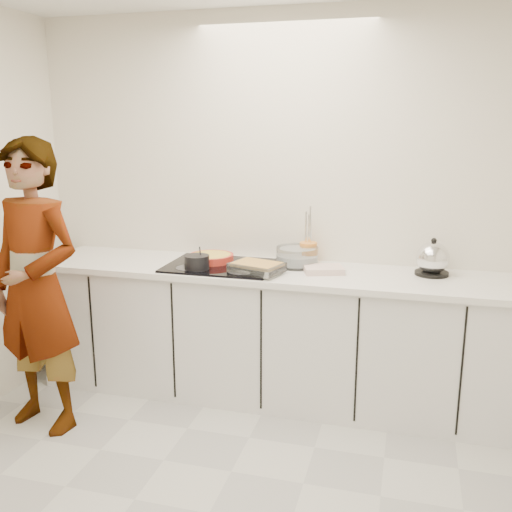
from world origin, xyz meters
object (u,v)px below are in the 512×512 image
(baking_dish, at_px, (257,267))
(tart_dish, at_px, (211,257))
(saucepan, at_px, (197,262))
(hob, at_px, (221,266))
(cook, at_px, (36,288))
(mixing_bowl, at_px, (297,257))
(kettle, at_px, (433,259))
(utensil_crock, at_px, (308,253))

(baking_dish, bearing_deg, tart_dish, 153.55)
(saucepan, xyz_separation_m, baking_dish, (0.40, 0.03, -0.01))
(hob, height_order, cook, cook)
(saucepan, height_order, mixing_bowl, saucepan)
(kettle, relative_size, utensil_crock, 1.66)
(tart_dish, height_order, baking_dish, baking_dish)
(hob, distance_m, baking_dish, 0.31)
(tart_dish, relative_size, utensil_crock, 2.47)
(saucepan, bearing_deg, kettle, 11.57)
(hob, height_order, mixing_bowl, mixing_bowl)
(tart_dish, height_order, utensil_crock, utensil_crock)
(kettle, distance_m, utensil_crock, 0.82)
(hob, xyz_separation_m, baking_dish, (0.28, -0.12, 0.04))
(hob, xyz_separation_m, kettle, (1.36, 0.15, 0.09))
(saucepan, distance_m, mixing_bowl, 0.68)
(baking_dish, bearing_deg, cook, -154.04)
(saucepan, height_order, cook, cook)
(tart_dish, height_order, mixing_bowl, mixing_bowl)
(tart_dish, bearing_deg, hob, -35.42)
(saucepan, bearing_deg, hob, 52.53)
(utensil_crock, bearing_deg, baking_dish, -127.04)
(baking_dish, xyz_separation_m, mixing_bowl, (0.21, 0.27, 0.01))
(mixing_bowl, distance_m, utensil_crock, 0.11)
(mixing_bowl, height_order, kettle, kettle)
(utensil_crock, relative_size, cook, 0.08)
(saucepan, xyz_separation_m, mixing_bowl, (0.61, 0.30, 0.00))
(saucepan, distance_m, baking_dish, 0.40)
(hob, xyz_separation_m, utensil_crock, (0.55, 0.24, 0.07))
(saucepan, xyz_separation_m, utensil_crock, (0.67, 0.39, 0.01))
(utensil_crock, height_order, cook, cook)
(saucepan, bearing_deg, tart_dish, 84.70)
(baking_dish, distance_m, cook, 1.35)
(tart_dish, height_order, saucepan, saucepan)
(mixing_bowl, bearing_deg, cook, -148.86)
(hob, relative_size, cook, 0.40)
(tart_dish, relative_size, kettle, 1.49)
(tart_dish, xyz_separation_m, cook, (-0.84, -0.78, -0.06))
(mixing_bowl, xyz_separation_m, cook, (-1.42, -0.86, -0.08))
(mixing_bowl, height_order, utensil_crock, utensil_crock)
(saucepan, xyz_separation_m, cook, (-0.82, -0.56, -0.08))
(mixing_bowl, relative_size, utensil_crock, 2.39)
(mixing_bowl, height_order, cook, cook)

